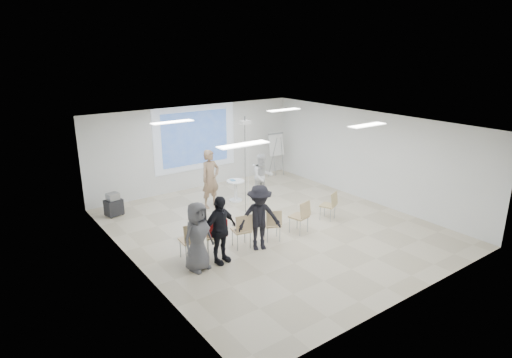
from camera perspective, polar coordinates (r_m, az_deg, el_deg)
floor at (r=12.41m, az=2.18°, el=-6.63°), size 8.00×9.00×0.10m
ceiling at (r=11.51m, az=2.36°, el=7.62°), size 8.00×9.00×0.10m
wall_back at (r=15.57m, az=-8.14°, el=4.21°), size 8.00×0.10×3.00m
wall_left at (r=10.02m, az=-16.33°, el=-3.79°), size 0.10×9.00×3.00m
wall_right at (r=14.63m, az=14.86°, el=2.95°), size 0.10×9.00×3.00m
projection_halo at (r=15.44m, az=-8.08°, el=5.43°), size 3.20×0.01×2.30m
projection_image at (r=15.43m, az=-8.06°, el=5.42°), size 2.60×0.01×1.90m
pedestal_table at (r=14.28m, az=-2.75°, el=-1.39°), size 0.67×0.67×0.74m
player_left at (r=13.63m, az=-6.11°, el=0.53°), size 0.86×0.66×2.14m
player_right at (r=14.36m, az=0.88°, el=0.63°), size 0.97×0.85×1.72m
controller_left at (r=13.84m, az=-6.02°, el=2.25°), size 0.07×0.14×0.04m
controller_right at (r=14.37m, az=-0.29°, el=1.89°), size 0.07×0.13×0.04m
chair_far_left at (r=10.49m, az=-8.67°, el=-7.79°), size 0.49×0.52×0.97m
chair_left_mid at (r=10.76m, az=-5.59°, el=-7.32°), size 0.55×0.57×0.87m
chair_left_inner at (r=10.95m, az=-1.83°, el=-6.58°), size 0.52×0.55×0.94m
chair_center at (r=11.35m, az=2.28°, el=-5.83°), size 0.57×0.58×0.89m
chair_right_inner at (r=11.86m, az=6.07°, el=-4.72°), size 0.53×0.56×0.94m
chair_right_far at (r=12.90m, az=9.89°, el=-3.23°), size 0.54×0.56×0.87m
red_jacket at (r=10.57m, az=-5.06°, el=-6.56°), size 0.46×0.28×0.43m
laptop at (r=11.05m, az=-2.05°, el=-6.63°), size 0.39×0.31×0.03m
audience_left at (r=10.14m, az=-4.87°, el=-6.15°), size 1.22×0.86×1.92m
audience_mid at (r=10.75m, az=0.47°, el=-4.62°), size 1.42×1.10×1.94m
audience_outer at (r=9.90m, az=-7.80°, el=-7.09°), size 1.02×0.79×1.85m
flipchart_easel at (r=16.79m, az=2.70°, el=4.59°), size 0.76×0.58×1.75m
av_cart at (r=13.79m, az=-18.45°, el=-3.34°), size 0.55×0.48×0.72m
ceiling_projector at (r=12.81m, az=-1.47°, el=6.98°), size 0.30×0.25×3.00m
fluor_panel_nw at (r=12.18m, az=-11.10°, el=7.46°), size 1.20×0.30×0.02m
fluor_panel_ne at (r=14.30m, az=3.72°, el=9.18°), size 1.20×0.30×0.02m
fluor_panel_sw at (r=9.17m, az=-1.70°, el=4.61°), size 1.20×0.30×0.02m
fluor_panel_se at (r=11.85m, az=14.62°, el=6.96°), size 1.20×0.30×0.02m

